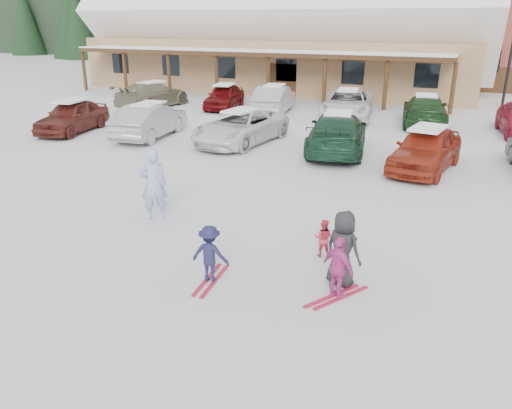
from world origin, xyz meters
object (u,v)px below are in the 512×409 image
at_px(parked_car_2, 241,127).
at_px(parked_car_8, 224,97).
at_px(parked_car_1, 150,121).
at_px(parked_car_7, 153,95).
at_px(day_lodge, 281,33).
at_px(toddler_red, 323,238).
at_px(bystander_dark, 343,249).
at_px(parked_car_4, 426,149).
at_px(parked_car_11, 425,111).
at_px(parked_car_10, 347,104).
at_px(child_navy, 210,254).
at_px(parked_car_3, 337,133).
at_px(parked_car_9, 274,99).
at_px(lamp_post, 512,50).
at_px(parked_car_0, 72,116).
at_px(child_magenta, 338,268).
at_px(adult_skier, 153,184).

height_order(parked_car_2, parked_car_8, parked_car_2).
height_order(parked_car_1, parked_car_7, parked_car_1).
xyz_separation_m(day_lodge, toddler_red, (10.90, -26.94, -3.51)).
xyz_separation_m(bystander_dark, parked_car_4, (0.74, 9.01, -0.03)).
bearing_deg(day_lodge, parked_car_1, -88.14).
bearing_deg(parked_car_1, parked_car_11, -152.26).
relative_size(parked_car_2, parked_car_10, 0.92).
height_order(child_navy, parked_car_11, parked_car_11).
bearing_deg(parked_car_2, day_lodge, 112.75).
distance_m(parked_car_3, parked_car_9, 9.08).
bearing_deg(parked_car_1, child_navy, 122.47).
relative_size(bystander_dark, parked_car_10, 0.28).
xyz_separation_m(day_lodge, child_navy, (9.13, -28.90, -3.35)).
distance_m(toddler_red, parked_car_3, 9.40).
height_order(lamp_post, parked_car_9, lamp_post).
bearing_deg(parked_car_9, parked_car_8, -11.57).
bearing_deg(parked_car_11, parked_car_3, 61.99).
distance_m(parked_car_0, parked_car_2, 8.19).
height_order(child_magenta, parked_car_0, parked_car_0).
bearing_deg(parked_car_10, parked_car_3, -88.05).
distance_m(child_magenta, parked_car_1, 15.01).
bearing_deg(parked_car_7, child_navy, 134.27).
distance_m(day_lodge, parked_car_2, 18.76).
xyz_separation_m(toddler_red, parked_car_10, (-3.27, 16.30, 0.32)).
relative_size(lamp_post, parked_car_11, 1.14).
distance_m(lamp_post, parked_car_1, 21.15).
bearing_deg(parked_car_0, parked_car_2, -1.57).
distance_m(parked_car_0, parked_car_7, 7.35).
distance_m(parked_car_2, parked_car_3, 4.12).
xyz_separation_m(lamp_post, parked_car_2, (-10.59, -14.40, -2.58)).
bearing_deg(parked_car_0, parked_car_3, -3.43).
xyz_separation_m(child_magenta, parked_car_4, (0.69, 9.55, 0.12)).
xyz_separation_m(lamp_post, child_magenta, (-3.74, -25.10, -2.66)).
bearing_deg(parked_car_0, day_lodge, 71.50).
xyz_separation_m(parked_car_9, parked_car_11, (8.09, -0.43, -0.03)).
height_order(child_navy, bystander_dark, bystander_dark).
distance_m(lamp_post, parked_car_2, 18.06).
distance_m(adult_skier, parked_car_3, 9.14).
distance_m(parked_car_2, parked_car_8, 8.79).
bearing_deg(parked_car_2, parked_car_0, -165.41).
bearing_deg(lamp_post, toddler_red, -100.77).
bearing_deg(parked_car_2, parked_car_10, 76.19).
xyz_separation_m(day_lodge, parked_car_4, (12.32, -19.00, -3.20)).
height_order(lamp_post, parked_car_0, lamp_post).
xyz_separation_m(lamp_post, adult_skier, (-9.13, -23.05, -2.33)).
bearing_deg(parked_car_2, parked_car_7, 151.46).
distance_m(toddler_red, parked_car_10, 16.63).
bearing_deg(child_magenta, lamp_post, -67.07).
xyz_separation_m(parked_car_2, parked_car_9, (-1.31, 7.37, 0.06)).
height_order(parked_car_2, parked_car_10, parked_car_10).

